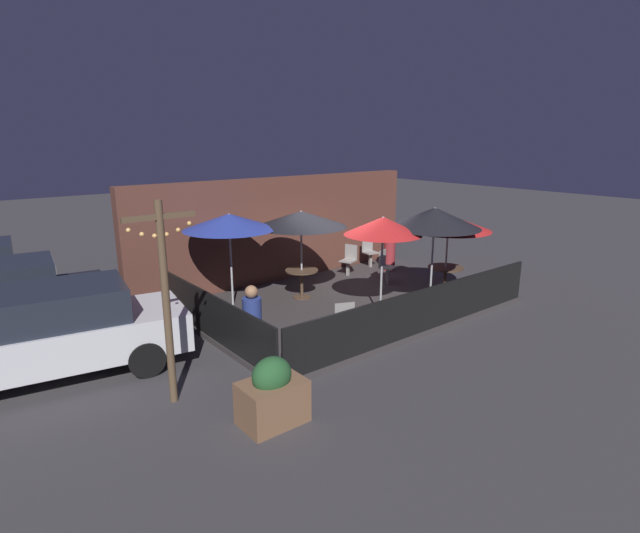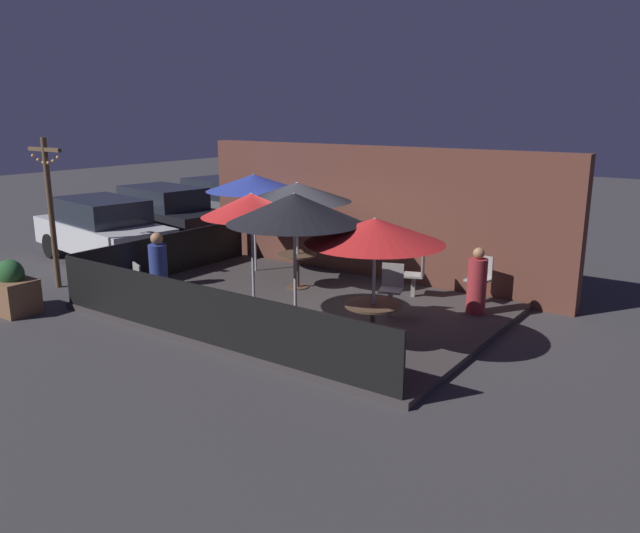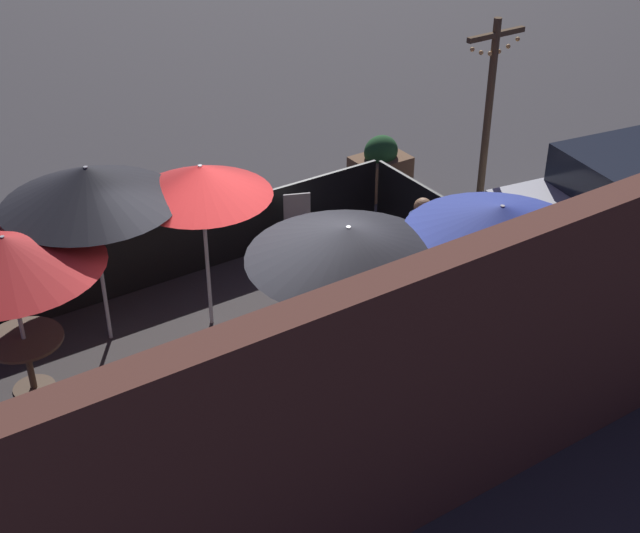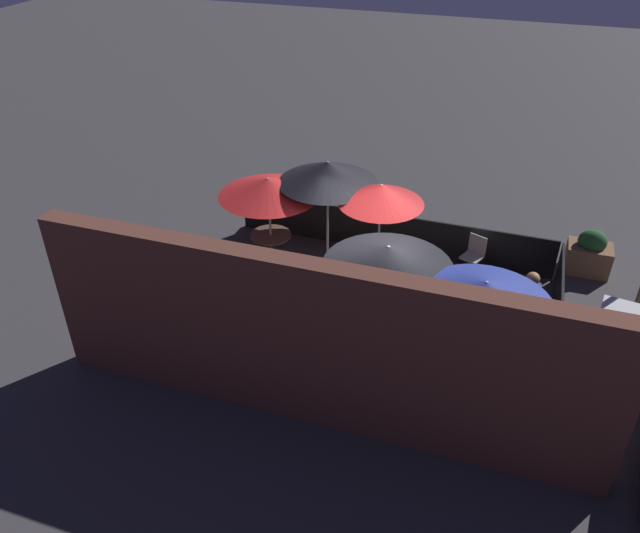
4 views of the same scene
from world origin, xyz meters
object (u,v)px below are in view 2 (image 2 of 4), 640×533
at_px(planter_box, 12,290).
at_px(parked_car_2, 220,202).
at_px(patron_0, 477,284).
at_px(patio_umbrella_0, 375,231).
at_px(patio_umbrella_2, 254,183).
at_px(patio_chair_0, 417,273).
at_px(dining_table_1, 297,261).
at_px(parked_car_0, 103,229).
at_px(patio_umbrella_3, 251,205).
at_px(parked_car_1, 164,213).
at_px(patron_1, 158,263).
at_px(patio_umbrella_4, 294,208).
at_px(light_post, 50,204).
at_px(patio_chair_3, 391,288).
at_px(patio_chair_2, 144,286).
at_px(patio_umbrella_1, 297,192).
at_px(dining_table_0, 373,313).
at_px(patio_chair_1, 480,278).

xyz_separation_m(planter_box, parked_car_2, (-3.05, 8.83, 0.39)).
relative_size(patron_0, planter_box, 1.20).
height_order(patio_umbrella_0, patron_0, patio_umbrella_0).
bearing_deg(patio_umbrella_2, patio_chair_0, 3.68).
distance_m(patio_umbrella_0, dining_table_1, 3.95).
height_order(patron_0, parked_car_0, parked_car_0).
bearing_deg(patio_umbrella_3, parked_car_1, 149.61).
distance_m(patio_umbrella_0, patio_chair_0, 3.33).
distance_m(patio_umbrella_2, patron_1, 2.82).
bearing_deg(dining_table_1, parked_car_1, 162.59).
bearing_deg(planter_box, patron_0, 32.53).
distance_m(patio_umbrella_4, light_post, 6.49).
distance_m(patio_chair_0, patio_chair_3, 1.36).
relative_size(dining_table_1, patio_chair_2, 0.87).
height_order(patio_chair_2, parked_car_2, parked_car_2).
xyz_separation_m(patio_umbrella_3, light_post, (-5.22, -0.53, -0.37)).
relative_size(patio_chair_3, patron_0, 0.77).
xyz_separation_m(patio_umbrella_2, patio_chair_2, (0.42, -3.59, -1.53)).
bearing_deg(light_post, patio_umbrella_2, 48.51).
bearing_deg(parked_car_2, patio_chair_3, -21.98).
distance_m(patio_umbrella_2, planter_box, 5.46).
distance_m(patio_umbrella_3, patio_chair_3, 2.93).
distance_m(dining_table_1, patio_chair_2, 3.26).
distance_m(patio_chair_2, planter_box, 2.70).
relative_size(patio_chair_3, parked_car_0, 0.21).
height_order(patio_umbrella_1, patio_umbrella_2, patio_umbrella_2).
bearing_deg(patio_umbrella_4, dining_table_0, 22.12).
height_order(patio_umbrella_2, parked_car_1, patio_umbrella_2).
xyz_separation_m(patio_chair_3, light_post, (-7.09, -2.18, 1.18)).
height_order(patio_chair_3, parked_car_0, parked_car_0).
relative_size(parked_car_0, parked_car_2, 1.16).
bearing_deg(patio_umbrella_0, dining_table_1, 145.74).
height_order(patio_chair_1, parked_car_0, parked_car_0).
height_order(patio_umbrella_3, patron_1, patio_umbrella_3).
xyz_separation_m(patio_umbrella_3, patio_umbrella_4, (1.25, -0.42, 0.11)).
relative_size(dining_table_0, patio_chair_0, 1.00).
height_order(patio_umbrella_0, light_post, light_post).
relative_size(patio_chair_0, patron_1, 0.77).
bearing_deg(patron_0, patio_umbrella_1, 21.54).
relative_size(planter_box, parked_car_0, 0.22).
distance_m(dining_table_1, patio_chair_3, 2.58).
xyz_separation_m(patron_1, planter_box, (-1.21, -2.55, -0.19)).
distance_m(dining_table_1, patron_0, 3.78).
xyz_separation_m(patio_umbrella_3, patio_chair_3, (1.87, 1.65, -1.55)).
xyz_separation_m(patio_umbrella_1, patio_chair_2, (-1.25, -3.01, -1.50)).
bearing_deg(patio_chair_0, planter_box, 20.40).
bearing_deg(patio_chair_3, patron_0, 111.12).
distance_m(patio_umbrella_0, light_post, 7.67).
bearing_deg(light_post, dining_table_0, 4.42).
height_order(patio_umbrella_0, patio_umbrella_2, patio_umbrella_2).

